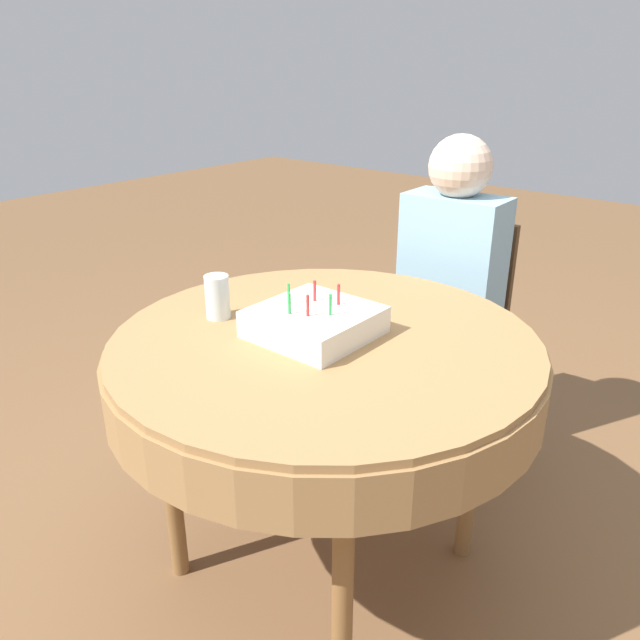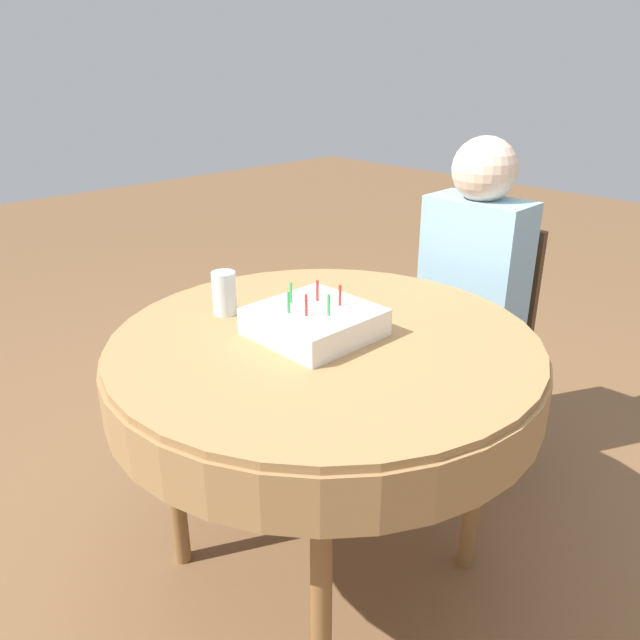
{
  "view_description": "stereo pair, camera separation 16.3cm",
  "coord_description": "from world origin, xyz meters",
  "px_view_note": "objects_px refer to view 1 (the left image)",
  "views": [
    {
      "loc": [
        0.95,
        -1.16,
        1.46
      ],
      "look_at": [
        -0.01,
        -0.0,
        0.82
      ],
      "focal_mm": 35.0,
      "sensor_mm": 36.0,
      "label": 1
    },
    {
      "loc": [
        1.07,
        -1.05,
        1.46
      ],
      "look_at": [
        -0.01,
        -0.0,
        0.82
      ],
      "focal_mm": 35.0,
      "sensor_mm": 36.0,
      "label": 2
    }
  ],
  "objects_px": {
    "chair": "(454,326)",
    "birthday_cake": "(314,322)",
    "person": "(449,270)",
    "drinking_glass": "(217,297)"
  },
  "relations": [
    {
      "from": "chair",
      "to": "birthday_cake",
      "type": "distance_m",
      "value": 0.95
    },
    {
      "from": "person",
      "to": "drinking_glass",
      "type": "distance_m",
      "value": 0.93
    },
    {
      "from": "birthday_cake",
      "to": "drinking_glass",
      "type": "distance_m",
      "value": 0.3
    },
    {
      "from": "chair",
      "to": "person",
      "type": "height_order",
      "value": "person"
    },
    {
      "from": "chair",
      "to": "drinking_glass",
      "type": "bearing_deg",
      "value": -105.73
    },
    {
      "from": "chair",
      "to": "drinking_glass",
      "type": "distance_m",
      "value": 1.06
    },
    {
      "from": "chair",
      "to": "drinking_glass",
      "type": "height_order",
      "value": "drinking_glass"
    },
    {
      "from": "person",
      "to": "birthday_cake",
      "type": "relative_size",
      "value": 4.21
    },
    {
      "from": "chair",
      "to": "person",
      "type": "bearing_deg",
      "value": -90.0
    },
    {
      "from": "chair",
      "to": "drinking_glass",
      "type": "xyz_separation_m",
      "value": [
        -0.24,
        -0.97,
        0.35
      ]
    }
  ]
}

